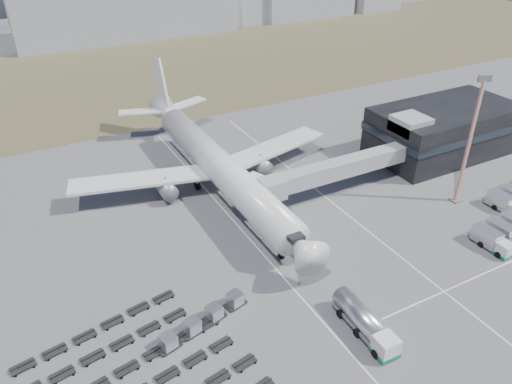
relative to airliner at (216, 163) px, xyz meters
name	(u,v)px	position (x,y,z in m)	size (l,w,h in m)	color
ground	(315,294)	(0.00, -32.38, -5.29)	(420.00, 420.00, 0.00)	#565659
grass_strip	(111,74)	(0.00, 77.62, -5.29)	(420.00, 90.00, 0.01)	#4C442E
lane_markings	(358,261)	(9.77, -29.38, -5.29)	(47.12, 110.00, 0.01)	silver
terminal	(443,129)	(47.77, -8.41, -0.04)	(30.40, 16.40, 11.00)	black
jet_bridge	(326,172)	(15.90, -11.95, -0.24)	(30.30, 3.80, 7.05)	#939399
airliner	(216,163)	(0.00, 0.00, 0.00)	(51.59, 64.53, 17.62)	silver
skyline	(106,13)	(9.76, 117.90, 4.58)	(309.81, 24.79, 25.57)	#9A9EA8
fuel_tanker	(365,322)	(1.50, -41.04, -3.57)	(3.02, 10.71, 3.44)	silver
pushback_tug	(307,250)	(4.00, -24.38, -4.63)	(2.82, 1.59, 1.32)	silver
catering_truck	(261,185)	(6.67, -4.86, -3.92)	(4.46, 6.31, 2.68)	silver
service_trucks_near	(506,234)	(32.96, -36.52, -3.85)	(8.93, 6.87, 2.66)	silver
uld_row	(203,320)	(-15.71, -30.59, -4.17)	(13.49, 5.23, 1.87)	black
baggage_dollies	(131,384)	(-26.31, -35.07, -4.96)	(27.83, 24.85, 0.67)	black
floodlight_mast	(469,142)	(35.75, -24.08, 6.22)	(2.17, 1.77, 22.97)	#CC4A20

